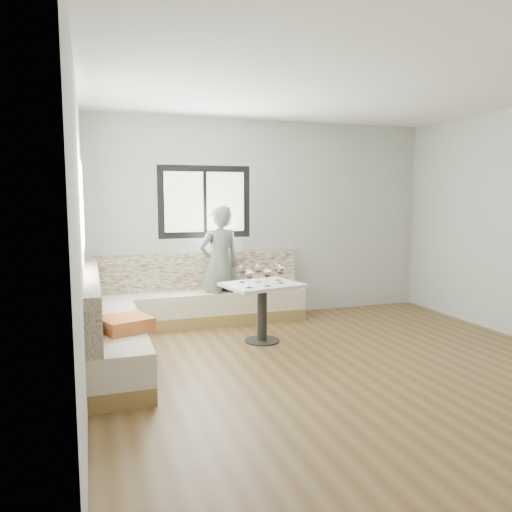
{
  "coord_description": "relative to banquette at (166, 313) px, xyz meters",
  "views": [
    {
      "loc": [
        -2.43,
        -4.3,
        1.74
      ],
      "look_at": [
        -0.56,
        1.28,
        1.02
      ],
      "focal_mm": 35.0,
      "sensor_mm": 36.0,
      "label": 1
    }
  ],
  "objects": [
    {
      "name": "wine_glass_d",
      "position": [
        1.08,
        -0.31,
        0.52
      ],
      "size": [
        0.1,
        0.1,
        0.21
      ],
      "color": "white",
      "rests_on": "table"
    },
    {
      "name": "wine_glass_e",
      "position": [
        1.33,
        -0.3,
        0.52
      ],
      "size": [
        0.1,
        0.1,
        0.21
      ],
      "color": "white",
      "rests_on": "table"
    },
    {
      "name": "room",
      "position": [
        1.51,
        -1.54,
        1.08
      ],
      "size": [
        5.01,
        5.01,
        2.81
      ],
      "color": "brown",
      "rests_on": "ground"
    },
    {
      "name": "wine_glass_a",
      "position": [
        0.84,
        -0.67,
        0.52
      ],
      "size": [
        0.1,
        0.1,
        0.21
      ],
      "color": "white",
      "rests_on": "table"
    },
    {
      "name": "wine_glass_f",
      "position": [
        0.87,
        -0.3,
        0.52
      ],
      "size": [
        0.1,
        0.1,
        0.21
      ],
      "color": "white",
      "rests_on": "table"
    },
    {
      "name": "banquette",
      "position": [
        0.0,
        0.0,
        0.0
      ],
      "size": [
        2.9,
        2.8,
        0.95
      ],
      "color": "olive",
      "rests_on": "ground"
    },
    {
      "name": "person",
      "position": [
        0.8,
        0.53,
        0.47
      ],
      "size": [
        0.65,
        0.5,
        1.61
      ],
      "primitive_type": "imported",
      "rotation": [
        0.0,
        0.0,
        3.34
      ],
      "color": "slate",
      "rests_on": "ground"
    },
    {
      "name": "wine_glass_c",
      "position": [
        1.29,
        -0.5,
        0.52
      ],
      "size": [
        0.1,
        0.1,
        0.21
      ],
      "color": "white",
      "rests_on": "table"
    },
    {
      "name": "table",
      "position": [
        1.08,
        -0.44,
        0.2
      ],
      "size": [
        0.98,
        0.83,
        0.71
      ],
      "rotation": [
        0.0,
        0.0,
        0.21
      ],
      "color": "black",
      "rests_on": "ground"
    },
    {
      "name": "wine_glass_b",
      "position": [
        1.07,
        -0.65,
        0.52
      ],
      "size": [
        0.1,
        0.1,
        0.21
      ],
      "color": "white",
      "rests_on": "table"
    },
    {
      "name": "olive_ramekin",
      "position": [
        1.02,
        -0.39,
        0.39
      ],
      "size": [
        0.09,
        0.09,
        0.03
      ],
      "color": "white",
      "rests_on": "table"
    }
  ]
}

